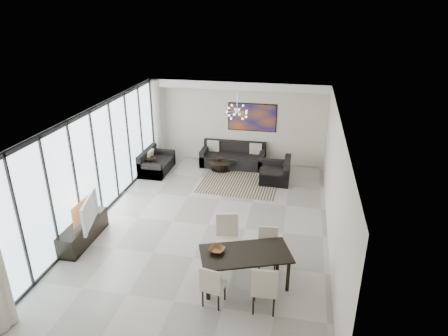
% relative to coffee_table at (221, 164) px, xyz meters
% --- Properties ---
extents(room_shell, '(6.00, 9.00, 2.90)m').
position_rel_coffee_table_xyz_m(room_shell, '(0.88, -3.63, 1.25)').
color(room_shell, '#A8A39B').
rests_on(room_shell, ground).
extents(window_wall, '(0.37, 8.95, 2.90)m').
position_rel_coffee_table_xyz_m(window_wall, '(-2.44, -3.63, 1.27)').
color(window_wall, silver).
rests_on(window_wall, floor).
extents(soffit, '(5.98, 0.40, 0.26)m').
position_rel_coffee_table_xyz_m(soffit, '(0.41, 0.67, 2.57)').
color(soffit, white).
rests_on(soffit, room_shell).
extents(painting, '(1.68, 0.04, 0.98)m').
position_rel_coffee_table_xyz_m(painting, '(0.91, 0.84, 1.45)').
color(painting, '#A55516').
rests_on(painting, room_shell).
extents(chandelier, '(0.66, 0.66, 0.71)m').
position_rel_coffee_table_xyz_m(chandelier, '(0.71, -1.13, 2.15)').
color(chandelier, silver).
rests_on(chandelier, room_shell).
extents(rug, '(2.48, 1.95, 0.01)m').
position_rel_coffee_table_xyz_m(rug, '(0.80, -1.03, -0.19)').
color(rug, black).
rests_on(rug, floor).
extents(coffee_table, '(1.00, 1.00, 0.35)m').
position_rel_coffee_table_xyz_m(coffee_table, '(0.00, 0.00, 0.00)').
color(coffee_table, black).
rests_on(coffee_table, floor).
extents(bowl_coffee, '(0.23, 0.23, 0.07)m').
position_rel_coffee_table_xyz_m(bowl_coffee, '(-0.06, -0.04, 0.19)').
color(bowl_coffee, brown).
rests_on(bowl_coffee, coffee_table).
extents(sofa_main, '(2.20, 0.90, 0.80)m').
position_rel_coffee_table_xyz_m(sofa_main, '(0.34, 0.44, 0.07)').
color(sofa_main, black).
rests_on(sofa_main, floor).
extents(loveseat, '(0.83, 1.48, 0.74)m').
position_rel_coffee_table_xyz_m(loveseat, '(-2.13, -0.58, 0.05)').
color(loveseat, black).
rests_on(loveseat, floor).
extents(armchair, '(0.91, 0.96, 0.81)m').
position_rel_coffee_table_xyz_m(armchair, '(1.92, -0.62, 0.08)').
color(armchair, black).
rests_on(armchair, floor).
extents(side_table, '(0.40, 0.40, 0.55)m').
position_rel_coffee_table_xyz_m(side_table, '(-2.24, -0.78, 0.17)').
color(side_table, black).
rests_on(side_table, floor).
extents(tv_console, '(0.46, 1.65, 0.52)m').
position_rel_coffee_table_xyz_m(tv_console, '(-2.35, -4.93, 0.06)').
color(tv_console, black).
rests_on(tv_console, floor).
extents(television, '(0.45, 1.18, 0.68)m').
position_rel_coffee_table_xyz_m(television, '(-2.19, -4.99, 0.66)').
color(television, gray).
rests_on(television, tv_console).
extents(dining_table, '(1.98, 1.45, 0.74)m').
position_rel_coffee_table_xyz_m(dining_table, '(1.68, -5.71, 0.46)').
color(dining_table, black).
rests_on(dining_table, floor).
extents(dining_chair_sw, '(0.48, 0.48, 0.89)m').
position_rel_coffee_table_xyz_m(dining_chair_sw, '(1.17, -6.48, 0.31)').
color(dining_chair_sw, beige).
rests_on(dining_chair_sw, floor).
extents(dining_chair_se, '(0.49, 0.49, 1.02)m').
position_rel_coffee_table_xyz_m(dining_chair_se, '(2.14, -6.46, 0.39)').
color(dining_chair_se, beige).
rests_on(dining_chair_se, floor).
extents(dining_chair_nw, '(0.59, 0.59, 1.06)m').
position_rel_coffee_table_xyz_m(dining_chair_nw, '(1.16, -4.91, 0.41)').
color(dining_chair_nw, beige).
rests_on(dining_chair_nw, floor).
extents(dining_chair_ne, '(0.45, 0.45, 0.91)m').
position_rel_coffee_table_xyz_m(dining_chair_ne, '(2.06, -5.00, 0.32)').
color(dining_chair_ne, beige).
rests_on(dining_chair_ne, floor).
extents(bowl_dining, '(0.38, 0.38, 0.08)m').
position_rel_coffee_table_xyz_m(bowl_dining, '(1.11, -5.78, 0.58)').
color(bowl_dining, brown).
rests_on(bowl_dining, dining_table).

